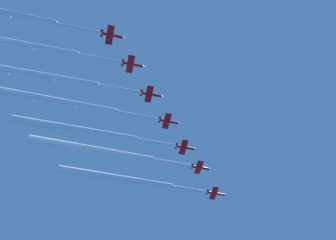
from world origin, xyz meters
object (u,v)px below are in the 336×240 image
jet_starboard_mid (26,73)px  jet_port_outer (6,42)px  jet_starboard_inner (74,129)px  jet_port_mid (50,100)px  jet_port_inner (90,149)px  jet_lead (114,177)px

jet_starboard_mid → jet_port_outer: jet_port_outer is taller
jet_starboard_inner → jet_port_outer: size_ratio=0.98×
jet_starboard_inner → jet_port_mid: jet_port_mid is taller
jet_port_inner → jet_port_outer: 58.52m
jet_starboard_inner → jet_starboard_mid: 30.85m
jet_starboard_inner → jet_port_mid: size_ratio=0.98×
jet_starboard_mid → jet_port_outer: bearing=-102.4°
jet_starboard_mid → jet_lead: bearing=72.0°
jet_lead → jet_port_inner: size_ratio=0.94×
jet_starboard_inner → jet_port_outer: 45.27m
jet_lead → jet_starboard_inner: 30.68m
jet_port_inner → jet_lead: bearing=67.4°
jet_lead → jet_port_outer: jet_port_outer is taller
jet_port_inner → jet_port_outer: size_ratio=1.01×
jet_lead → jet_starboard_mid: jet_starboard_mid is taller
jet_port_mid → jet_starboard_mid: size_ratio=0.98×
jet_port_mid → jet_starboard_mid: (-5.00, -13.82, -0.00)m
jet_port_inner → jet_starboard_mid: bearing=-106.1°
jet_port_inner → jet_port_mid: (-7.27, -28.53, -2.37)m
jet_port_mid → jet_starboard_mid: jet_starboard_mid is taller
jet_lead → jet_starboard_mid: (-18.99, -58.51, 0.24)m
jet_starboard_inner → jet_starboard_mid: (-9.81, -29.24, 0.56)m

